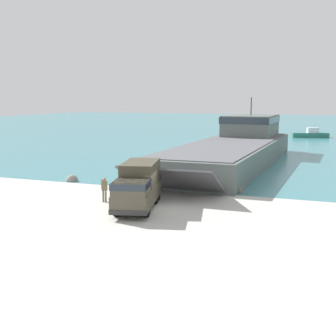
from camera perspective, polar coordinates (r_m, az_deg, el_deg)
The scene contains 9 objects.
ground_plane at distance 32.70m, azimuth -2.21°, elevation -4.92°, with size 240.00×240.00×0.00m, color #B7B5AD.
water_surface at distance 126.57m, azimuth 15.35°, elevation 4.82°, with size 240.00×180.00×0.01m, color teal.
landing_craft at distance 56.22m, azimuth 8.15°, elevation 2.63°, with size 9.14×37.64×7.67m.
military_truck at distance 32.46m, azimuth -3.69°, elevation -2.18°, with size 4.08×7.52×3.12m.
soldier_on_ramp at distance 34.70m, azimuth -7.77°, elevation -2.40°, with size 0.50×0.44×1.83m.
moored_boat_a at distance 94.58m, azimuth 16.97°, elevation 3.96°, with size 7.21×4.12×1.90m.
mooring_bollard at distance 40.56m, azimuth -8.03°, elevation -1.81°, with size 0.25×0.25×0.69m.
shoreline_rock_a at distance 38.47m, azimuth 8.55°, elevation -2.96°, with size 0.94×0.94×0.94m, color #66605B.
shoreline_rock_b at distance 44.05m, azimuth -11.64°, elevation -1.57°, with size 1.17×1.17×1.17m, color gray.
Camera 1 is at (12.57, -29.21, 7.63)m, focal length 50.00 mm.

